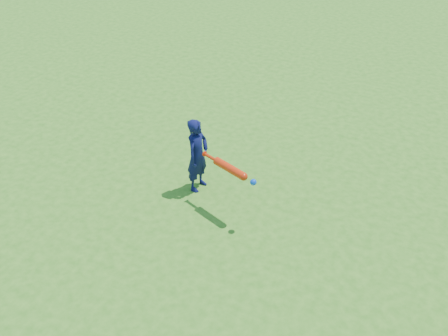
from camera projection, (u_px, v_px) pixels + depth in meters
name	position (u px, v px, depth m)	size (l,w,h in m)	color
ground	(202.00, 199.00, 6.70)	(80.00, 80.00, 0.00)	#32711B
child	(198.00, 155.00, 6.61)	(0.39, 0.25, 1.06)	#0E1142
bat_swing	(232.00, 170.00, 6.09)	(0.86, 0.36, 0.10)	red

